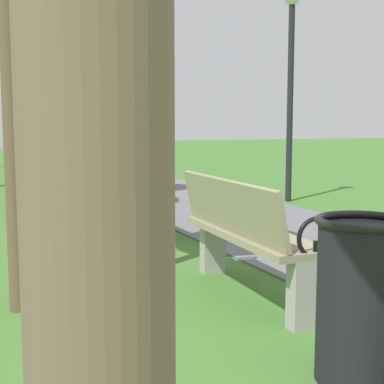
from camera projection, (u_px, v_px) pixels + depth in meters
name	position (u px, v px, depth m)	size (l,w,h in m)	color
paved_walkway	(68.00, 163.00, 18.72)	(2.44, 44.00, 0.02)	slate
park_bench_2	(245.00, 233.00, 4.20)	(0.55, 1.62, 0.90)	gray
park_bench_3	(132.00, 192.00, 6.70)	(0.48, 1.60, 0.90)	gray
park_bench_4	(82.00, 174.00, 9.11)	(0.50, 1.61, 0.90)	gray
park_bench_5	(51.00, 163.00, 11.75)	(0.51, 1.61, 0.90)	gray
pedestrian_walking	(90.00, 136.00, 17.17)	(0.53, 0.23, 1.62)	#2D2D38
trash_bin	(361.00, 299.00, 2.82)	(0.48, 0.48, 0.84)	black
lamp_post	(291.00, 62.00, 9.22)	(0.28, 0.28, 3.48)	black
scattered_leaves	(112.00, 204.00, 9.11)	(4.72, 14.83, 0.02)	gold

